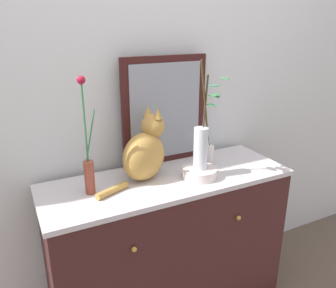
# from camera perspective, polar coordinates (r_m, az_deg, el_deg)

# --- Properties ---
(wall_back) EXTENTS (4.40, 0.08, 2.60)m
(wall_back) POSITION_cam_1_polar(r_m,az_deg,el_deg) (1.85, -4.24, 11.18)
(wall_back) COLOR silver
(wall_back) RESTS_ON ground_plane
(sideboard) EXTENTS (1.27, 0.47, 0.84)m
(sideboard) POSITION_cam_1_polar(r_m,az_deg,el_deg) (1.94, 0.00, -16.82)
(sideboard) COLOR #3C1C1B
(sideboard) RESTS_ON ground_plane
(mirror_leaning) EXTENTS (0.48, 0.03, 0.58)m
(mirror_leaning) POSITION_cam_1_polar(r_m,az_deg,el_deg) (1.83, -0.53, 5.56)
(mirror_leaning) COLOR #381614
(mirror_leaning) RESTS_ON sideboard
(cat_sitting) EXTENTS (0.42, 0.24, 0.36)m
(cat_sitting) POSITION_cam_1_polar(r_m,az_deg,el_deg) (1.66, -3.89, -1.32)
(cat_sitting) COLOR #B6893E
(cat_sitting) RESTS_ON sideboard
(vase_slim_green) EXTENTS (0.07, 0.05, 0.54)m
(vase_slim_green) POSITION_cam_1_polar(r_m,az_deg,el_deg) (1.56, -13.20, -3.21)
(vase_slim_green) COLOR brown
(vase_slim_green) RESTS_ON sideboard
(bowl_porcelain) EXTENTS (0.18, 0.18, 0.05)m
(bowl_porcelain) POSITION_cam_1_polar(r_m,az_deg,el_deg) (1.73, 5.34, -4.80)
(bowl_porcelain) COLOR silver
(bowl_porcelain) RESTS_ON sideboard
(vase_glass_clear) EXTENTS (0.13, 0.15, 0.54)m
(vase_glass_clear) POSITION_cam_1_polar(r_m,az_deg,el_deg) (1.67, 5.67, 0.16)
(vase_glass_clear) COLOR silver
(vase_glass_clear) RESTS_ON bowl_porcelain
(candle_pillar) EXTENTS (0.05, 0.05, 0.13)m
(candle_pillar) POSITION_cam_1_polar(r_m,az_deg,el_deg) (1.84, 6.86, -2.06)
(candle_pillar) COLOR silver
(candle_pillar) RESTS_ON sideboard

